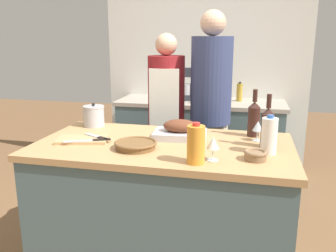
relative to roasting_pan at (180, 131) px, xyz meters
name	(u,v)px	position (x,y,z in m)	size (l,w,h in m)	color
kitchen_island	(164,210)	(-0.08, -0.15, -0.51)	(1.60, 0.87, 0.92)	#4C666B
back_counter	(200,141)	(-0.08, 1.52, -0.51)	(1.79, 0.60, 0.91)	#4C666B
back_wall	(205,64)	(-0.08, 1.87, 0.31)	(2.29, 0.10, 2.55)	silver
roasting_pan	(180,131)	(0.00, 0.00, 0.00)	(0.36, 0.27, 0.12)	#BCBCC1
wicker_basket	(136,145)	(-0.21, -0.29, -0.02)	(0.26, 0.26, 0.04)	brown
cutting_board	(83,140)	(-0.60, -0.21, -0.04)	(0.36, 0.26, 0.02)	tan
stock_pot	(94,116)	(-0.69, 0.17, 0.03)	(0.16, 0.16, 0.18)	#B7B7BC
mixing_bowl	(255,155)	(0.48, -0.34, -0.02)	(0.13, 0.13, 0.05)	#846647
juice_jug	(196,144)	(0.17, -0.46, 0.06)	(0.09, 0.09, 0.22)	orange
milk_jug	(269,136)	(0.55, -0.21, 0.06)	(0.09, 0.09, 0.23)	white
wine_bottle_green	(254,118)	(0.47, 0.15, 0.08)	(0.08, 0.08, 0.32)	#381E19
wine_bottle_dark	(267,126)	(0.55, -0.08, 0.08)	(0.08, 0.08, 0.32)	#381E19
wine_glass_left	(213,144)	(0.26, -0.40, 0.05)	(0.07, 0.07, 0.13)	silver
wine_glass_right	(258,127)	(0.50, 0.05, 0.05)	(0.07, 0.07, 0.13)	silver
knife_chef	(89,140)	(-0.53, -0.26, -0.03)	(0.28, 0.15, 0.01)	#B7B7BC
knife_paring	(97,137)	(-0.52, -0.17, -0.03)	(0.20, 0.12, 0.01)	#B7B7BC
stand_mixer	(188,87)	(-0.22, 1.54, 0.08)	(0.18, 0.14, 0.35)	#333842
condiment_bottle_tall	(208,94)	(0.02, 1.36, 0.04)	(0.06, 0.06, 0.22)	#B28E2D
condiment_bottle_short	(239,92)	(0.33, 1.61, 0.03)	(0.06, 0.06, 0.21)	#B28E2D
condiment_bottle_extra	(215,95)	(0.09, 1.38, 0.03)	(0.06, 0.06, 0.20)	#B28E2D
person_cook_aproned	(166,116)	(-0.27, 0.75, -0.08)	(0.32, 0.33, 1.61)	beige
person_cook_guest	(211,107)	(0.12, 0.74, 0.03)	(0.34, 0.34, 1.79)	beige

